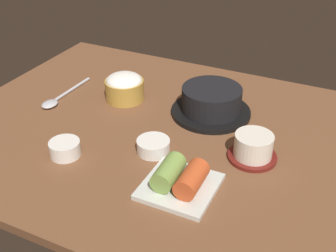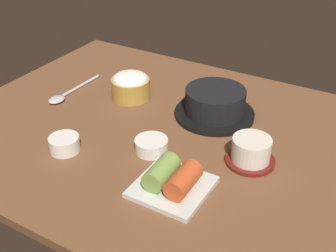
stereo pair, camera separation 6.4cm
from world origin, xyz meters
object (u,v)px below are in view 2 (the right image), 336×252
at_px(stone_pot, 215,103).
at_px(spoon, 64,95).
at_px(rice_bowl, 131,85).
at_px(banchan_cup_center, 151,145).
at_px(side_bowl_near, 64,143).
at_px(tea_cup_with_saucer, 251,151).
at_px(kimchi_plate, 172,180).

height_order(stone_pot, spoon, stone_pot).
bearing_deg(spoon, rice_bowl, 30.27).
xyz_separation_m(banchan_cup_center, side_bowl_near, (-0.16, -0.09, 0.00)).
bearing_deg(tea_cup_with_saucer, kimchi_plate, -121.86).
distance_m(banchan_cup_center, side_bowl_near, 0.18).
relative_size(rice_bowl, spoon, 0.52).
distance_m(rice_bowl, tea_cup_with_saucer, 0.39).
relative_size(banchan_cup_center, kimchi_plate, 0.53).
distance_m(tea_cup_with_saucer, spoon, 0.52).
height_order(stone_pot, kimchi_plate, stone_pot).
distance_m(kimchi_plate, spoon, 0.46).
xyz_separation_m(rice_bowl, spoon, (-0.15, -0.09, -0.03)).
distance_m(stone_pot, tea_cup_with_saucer, 0.20).
bearing_deg(tea_cup_with_saucer, stone_pot, 136.74).
bearing_deg(tea_cup_with_saucer, banchan_cup_center, -160.84).
relative_size(kimchi_plate, spoon, 0.70).
bearing_deg(side_bowl_near, tea_cup_with_saucer, 23.98).
height_order(side_bowl_near, spoon, side_bowl_near).
bearing_deg(side_bowl_near, rice_bowl, 92.95).
distance_m(stone_pot, rice_bowl, 0.23).
relative_size(tea_cup_with_saucer, kimchi_plate, 0.76).
height_order(stone_pot, rice_bowl, same).
height_order(stone_pot, tea_cup_with_saucer, stone_pot).
height_order(tea_cup_with_saucer, side_bowl_near, tea_cup_with_saucer).
distance_m(tea_cup_with_saucer, side_bowl_near, 0.39).
bearing_deg(tea_cup_with_saucer, spoon, 177.56).
xyz_separation_m(stone_pot, kimchi_plate, (0.05, -0.29, -0.01)).
xyz_separation_m(tea_cup_with_saucer, kimchi_plate, (-0.10, -0.15, -0.01)).
relative_size(tea_cup_with_saucer, spoon, 0.53).
height_order(kimchi_plate, spoon, kimchi_plate).
bearing_deg(stone_pot, tea_cup_with_saucer, -43.26).
distance_m(stone_pot, kimchi_plate, 0.29).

